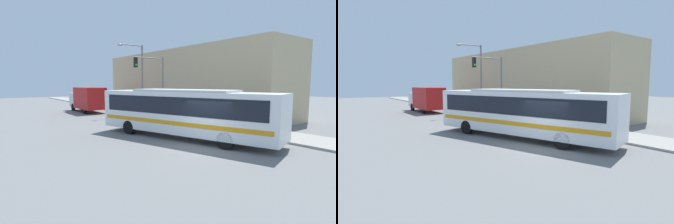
# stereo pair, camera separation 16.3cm
# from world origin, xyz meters

# --- Properties ---
(ground_plane) EXTENTS (120.00, 120.00, 0.00)m
(ground_plane) POSITION_xyz_m (0.00, 0.00, 0.00)
(ground_plane) COLOR slate
(sidewalk) EXTENTS (3.27, 70.00, 0.13)m
(sidewalk) POSITION_xyz_m (6.13, 20.00, 0.06)
(sidewalk) COLOR gray
(sidewalk) RESTS_ON ground_plane
(building_facade) EXTENTS (6.00, 26.39, 7.12)m
(building_facade) POSITION_xyz_m (10.77, 14.20, 3.56)
(building_facade) COLOR tan
(building_facade) RESTS_ON ground_plane
(city_bus) EXTENTS (5.80, 12.16, 3.05)m
(city_bus) POSITION_xyz_m (0.85, 2.62, 1.76)
(city_bus) COLOR white
(city_bus) RESTS_ON ground_plane
(delivery_truck) EXTENTS (2.31, 6.70, 2.92)m
(delivery_truck) POSITION_xyz_m (1.38, 20.99, 1.60)
(delivery_truck) COLOR #B21919
(delivery_truck) RESTS_ON ground_plane
(fire_hydrant) EXTENTS (0.27, 0.36, 0.83)m
(fire_hydrant) POSITION_xyz_m (5.10, 3.30, 0.54)
(fire_hydrant) COLOR gold
(fire_hydrant) RESTS_ON sidewalk
(traffic_light_pole) EXTENTS (3.28, 0.35, 5.76)m
(traffic_light_pole) POSITION_xyz_m (4.18, 10.96, 4.05)
(traffic_light_pole) COLOR slate
(traffic_light_pole) RESTS_ON sidewalk
(parking_meter) EXTENTS (0.14, 0.14, 1.19)m
(parking_meter) POSITION_xyz_m (5.10, 10.71, 0.95)
(parking_meter) COLOR slate
(parking_meter) RESTS_ON sidewalk
(street_lamp) EXTENTS (3.01, 0.28, 7.36)m
(street_lamp) POSITION_xyz_m (4.94, 14.92, 4.54)
(street_lamp) COLOR slate
(street_lamp) RESTS_ON sidewalk
(pedestrian_near_corner) EXTENTS (0.34, 0.34, 1.84)m
(pedestrian_near_corner) POSITION_xyz_m (6.14, 14.34, 1.08)
(pedestrian_near_corner) COLOR #47382D
(pedestrian_near_corner) RESTS_ON sidewalk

